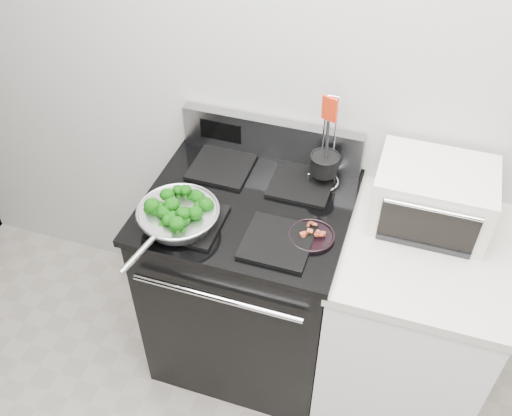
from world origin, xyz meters
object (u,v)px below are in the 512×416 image
at_px(skillet, 178,216).
at_px(toaster_oven, 432,196).
at_px(utensil_holder, 324,169).
at_px(bacon_plate, 312,234).
at_px(gas_range, 249,280).

height_order(skillet, toaster_oven, toaster_oven).
bearing_deg(utensil_holder, bacon_plate, -65.30).
bearing_deg(gas_range, bacon_plate, -21.33).
height_order(gas_range, utensil_holder, utensil_holder).
distance_m(gas_range, utensil_holder, 0.62).
xyz_separation_m(gas_range, bacon_plate, (0.28, -0.11, 0.48)).
xyz_separation_m(skillet, toaster_oven, (0.86, 0.35, 0.04)).
relative_size(bacon_plate, toaster_oven, 0.41).
bearing_deg(utensil_holder, toaster_oven, 11.29).
distance_m(utensil_holder, toaster_oven, 0.42).
height_order(skillet, bacon_plate, skillet).
bearing_deg(gas_range, skillet, -134.56).
distance_m(skillet, utensil_holder, 0.60).
bearing_deg(gas_range, utensil_holder, 39.34).
distance_m(skillet, toaster_oven, 0.93).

